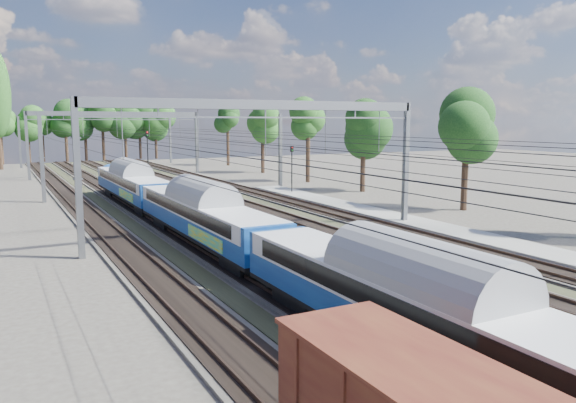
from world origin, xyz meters
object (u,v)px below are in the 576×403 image
signal_near (148,148)px  worker (132,175)px  emu_train (204,209)px  signal_far (292,164)px

signal_near → worker: bearing=-115.2°
emu_train → signal_near: bearing=80.4°
worker → signal_far: size_ratio=0.36×
worker → signal_far: 23.49m
worker → signal_near: signal_near is taller
worker → signal_near: bearing=-29.5°
signal_near → signal_far: 25.88m
signal_near → emu_train: bearing=-89.0°
worker → emu_train: bearing=180.0°
emu_train → signal_far: size_ratio=11.59×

